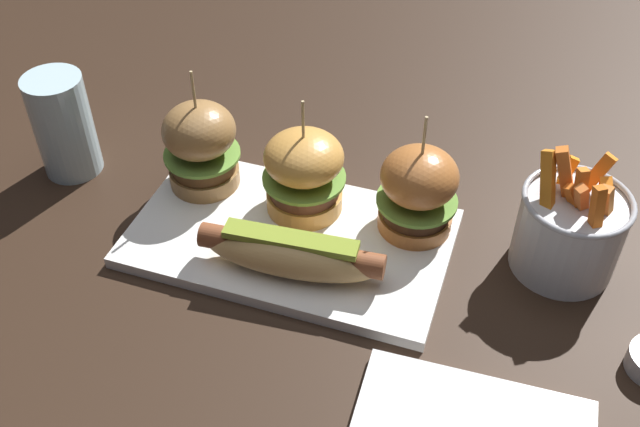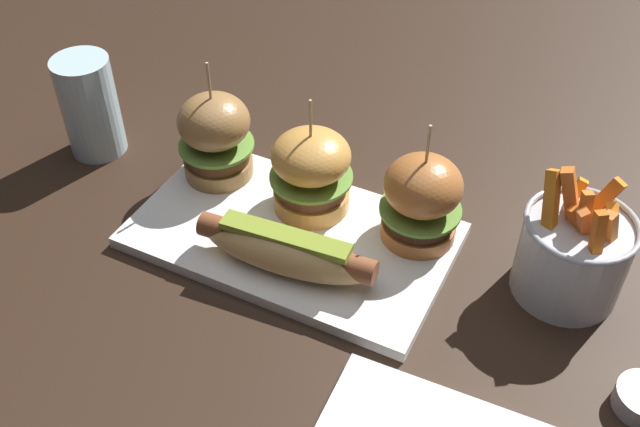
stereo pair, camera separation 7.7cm
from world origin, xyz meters
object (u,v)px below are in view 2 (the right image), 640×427
slider_left (215,136)px  slider_right (422,199)px  fries_bucket (573,253)px  water_glass (90,106)px  slider_center (311,171)px  platter_main (292,235)px  hot_dog (286,250)px

slider_left → slider_right: bearing=1.3°
fries_bucket → water_glass: fries_bucket is taller
slider_center → fries_bucket: 0.29m
platter_main → slider_left: bearing=157.9°
hot_dog → fries_bucket: 0.29m
platter_main → fries_bucket: (0.28, 0.06, 0.04)m
platter_main → fries_bucket: bearing=12.5°
hot_dog → slider_center: size_ratio=1.37×
water_glass → fries_bucket: bearing=2.5°
slider_left → slider_center: slider_left is taller
slider_center → water_glass: 0.30m
slider_left → slider_right: slider_left is taller
platter_main → slider_center: size_ratio=2.43×
platter_main → water_glass: 0.31m
slider_center → slider_right: size_ratio=0.98×
slider_center → fries_bucket: slider_center is taller
platter_main → fries_bucket: fries_bucket is taller
fries_bucket → water_glass: bearing=-177.5°
slider_right → water_glass: size_ratio=1.14×
platter_main → water_glass: size_ratio=2.71×
platter_main → slider_right: (0.13, 0.06, 0.06)m
slider_center → slider_right: 0.13m
platter_main → hot_dog: bearing=-67.8°
slider_left → platter_main: bearing=-22.1°
platter_main → slider_left: slider_left is taller
slider_center → slider_right: slider_right is taller
platter_main → slider_right: slider_right is taller
hot_dog → slider_left: bearing=145.4°
slider_left → fries_bucket: size_ratio=1.06×
platter_main → water_glass: bearing=172.7°
platter_main → slider_left: size_ratio=2.30×
slider_right → water_glass: bearing=-177.5°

